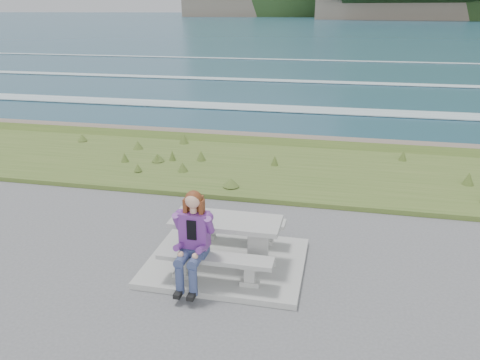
% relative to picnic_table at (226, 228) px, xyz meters
% --- Properties ---
extents(concrete_slab, '(2.60, 2.10, 0.10)m').
position_rel_picnic_table_xyz_m(concrete_slab, '(-0.00, 0.00, -0.63)').
color(concrete_slab, '#9F9F9A').
rests_on(concrete_slab, ground).
extents(picnic_table, '(1.80, 0.75, 0.75)m').
position_rel_picnic_table_xyz_m(picnic_table, '(0.00, 0.00, 0.00)').
color(picnic_table, '#9F9F9A').
rests_on(picnic_table, concrete_slab).
extents(bench_landward, '(1.80, 0.35, 0.45)m').
position_rel_picnic_table_xyz_m(bench_landward, '(0.00, -0.70, -0.23)').
color(bench_landward, '#9F9F9A').
rests_on(bench_landward, concrete_slab).
extents(bench_seaward, '(1.80, 0.35, 0.45)m').
position_rel_picnic_table_xyz_m(bench_seaward, '(0.00, 0.70, -0.23)').
color(bench_seaward, '#9F9F9A').
rests_on(bench_seaward, concrete_slab).
extents(grass_verge, '(160.00, 4.50, 0.22)m').
position_rel_picnic_table_xyz_m(grass_verge, '(-0.00, 5.00, -0.68)').
color(grass_verge, '#3C5A22').
rests_on(grass_verge, ground).
extents(shore_drop, '(160.00, 0.80, 2.20)m').
position_rel_picnic_table_xyz_m(shore_drop, '(-0.00, 7.90, -0.68)').
color(shore_drop, '#685B4E').
rests_on(shore_drop, ground).
extents(ocean, '(1600.00, 1600.00, 0.09)m').
position_rel_picnic_table_xyz_m(ocean, '(-0.00, 25.09, -2.42)').
color(ocean, navy).
rests_on(ocean, ground).
extents(seated_woman, '(0.44, 0.76, 1.48)m').
position_rel_picnic_table_xyz_m(seated_woman, '(-0.32, -0.84, -0.04)').
color(seated_woman, navy).
rests_on(seated_woman, concrete_slab).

